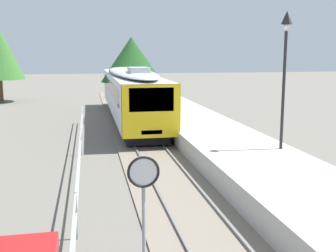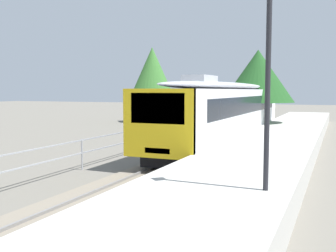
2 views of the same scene
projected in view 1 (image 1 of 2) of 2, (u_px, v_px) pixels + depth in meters
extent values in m
plane|color=#6B665B|center=(88.00, 150.00, 20.28)|extent=(160.00, 160.00, 0.00)
cube|color=slate|center=(149.00, 147.00, 20.84)|extent=(3.20, 60.00, 0.06)
cube|color=slate|center=(135.00, 146.00, 20.69)|extent=(0.08, 60.00, 0.08)
cube|color=slate|center=(163.00, 145.00, 20.96)|extent=(0.08, 60.00, 0.08)
cube|color=silver|center=(131.00, 93.00, 28.98)|extent=(2.80, 19.51, 2.55)
cube|color=yellow|center=(151.00, 111.00, 19.64)|extent=(2.80, 0.24, 2.55)
cube|color=black|center=(151.00, 100.00, 19.46)|extent=(2.13, 0.08, 1.12)
cube|color=black|center=(130.00, 87.00, 28.91)|extent=(2.82, 16.39, 0.92)
ellipsoid|color=#B2B5BA|center=(130.00, 72.00, 28.73)|extent=(2.69, 18.73, 0.44)
cube|color=#B2B5BA|center=(139.00, 70.00, 23.96)|extent=(1.10, 2.20, 0.36)
cube|color=#EAE5C6|center=(152.00, 132.00, 19.74)|extent=(1.00, 0.10, 0.20)
cube|color=black|center=(145.00, 134.00, 22.13)|extent=(2.24, 3.20, 0.55)
cube|color=black|center=(122.00, 103.00, 36.36)|extent=(2.24, 3.20, 0.55)
cube|color=#B7B5AD|center=(211.00, 136.00, 21.37)|extent=(3.90, 60.00, 0.90)
cylinder|color=#232328|center=(283.00, 91.00, 16.20)|extent=(0.12, 0.12, 4.60)
pyramid|color=#232328|center=(287.00, 18.00, 15.72)|extent=(0.34, 0.34, 0.50)
sphere|color=silver|center=(287.00, 26.00, 15.78)|extent=(0.24, 0.24, 0.24)
cylinder|color=#9EA0A5|center=(144.00, 242.00, 7.91)|extent=(0.07, 0.07, 2.20)
cylinder|color=white|center=(143.00, 172.00, 7.65)|extent=(0.60, 0.03, 0.60)
torus|color=black|center=(143.00, 172.00, 7.64)|extent=(0.61, 0.05, 0.61)
cube|color=#9EA0A5|center=(76.00, 194.00, 10.35)|extent=(0.05, 36.00, 0.05)
cube|color=#9EA0A5|center=(76.00, 213.00, 10.44)|extent=(0.05, 36.00, 0.05)
cylinder|color=#9EA0A5|center=(77.00, 216.00, 10.45)|extent=(0.06, 0.06, 1.25)
cylinder|color=#9EA0A5|center=(81.00, 142.00, 19.15)|extent=(0.06, 0.06, 1.25)
cylinder|color=#9EA0A5|center=(83.00, 114.00, 27.86)|extent=(0.06, 0.06, 1.25)
cylinder|color=brown|center=(132.00, 96.00, 34.91)|extent=(0.36, 0.36, 2.34)
cone|color=#1E4C1E|center=(131.00, 59.00, 34.40)|extent=(5.12, 5.12, 3.69)
cylinder|color=brown|center=(1.00, 91.00, 40.23)|extent=(0.36, 0.36, 2.22)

